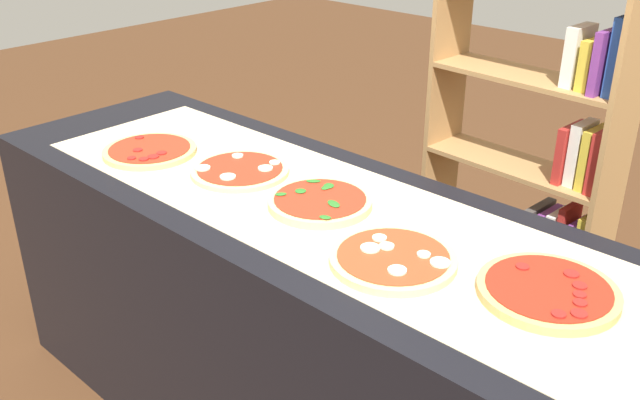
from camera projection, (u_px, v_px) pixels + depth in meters
The scene contains 8 objects.
counter at pixel (320, 338), 2.13m from camera, with size 2.38×0.72×0.88m, color black.
parchment_paper at pixel (320, 206), 1.94m from camera, with size 1.94×0.56×0.00m, color beige.
pizza_pepperoni_0 at pixel (150, 151), 2.28m from camera, with size 0.30×0.30×0.02m.
pizza_mozzarella_1 at pixel (239, 170), 2.13m from camera, with size 0.30×0.30×0.02m.
pizza_spinach_2 at pixel (319, 202), 1.93m from camera, with size 0.29×0.29×0.03m.
pizza_mozzarella_3 at pixel (393, 259), 1.66m from camera, with size 0.30×0.30×0.03m.
pizza_pepperoni_4 at pixel (548, 291), 1.54m from camera, with size 0.31×0.31×0.03m.
bookshelf at pixel (541, 177), 2.61m from camera, with size 0.75×0.27×1.39m.
Camera 1 is at (1.18, -1.27, 1.75)m, focal length 39.75 mm.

